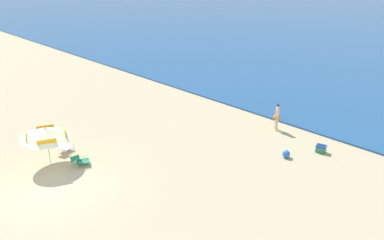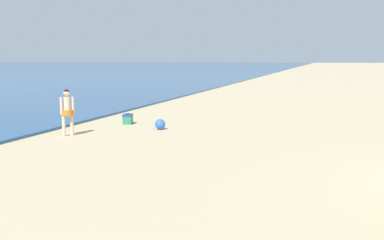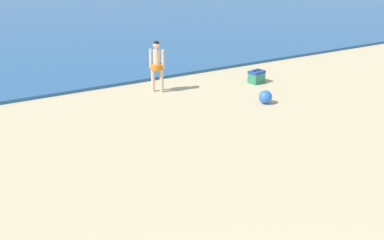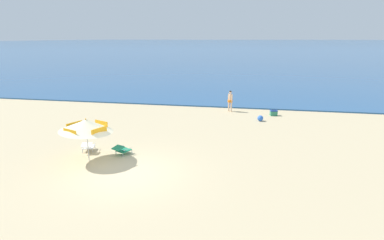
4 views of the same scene
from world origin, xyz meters
The scene contains 3 objects.
person_standing_near_shore centered at (3.29, 12.19, 0.92)m, with size 0.39×0.39×1.59m.
cooler_box centered at (6.48, 11.45, 0.20)m, with size 0.56×0.46×0.43m.
beach_ball centered at (5.52, 9.69, 0.19)m, with size 0.39×0.39×0.39m, color blue.
Camera 3 is at (-3.42, -1.83, 5.11)m, focal length 49.67 mm.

